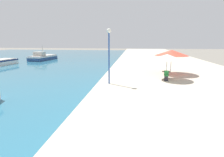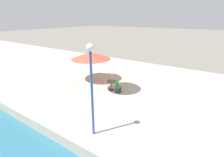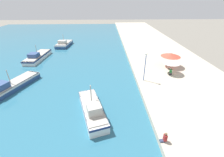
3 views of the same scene
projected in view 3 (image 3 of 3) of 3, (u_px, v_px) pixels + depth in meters
water_basin at (19, 50)px, 39.74m from camera, size 56.00×90.00×0.04m
quay_promenade at (153, 48)px, 40.74m from camera, size 16.00×90.00×0.69m
fishing_boat_near at (92, 109)px, 17.49m from camera, size 4.14×7.51×3.99m
fishing_boat_mid at (11, 86)px, 22.36m from camera, size 5.47×9.40×3.24m
fishing_boat_far at (38, 56)px, 33.75m from camera, size 3.41×8.99×3.22m
fishing_boat_distant at (64, 44)px, 42.97m from camera, size 3.78×7.25×3.28m
cafe_umbrella_pink at (172, 62)px, 25.22m from camera, size 2.80×2.80×2.37m
cafe_umbrella_white at (171, 55)px, 27.79m from camera, size 3.58×3.58×2.62m
cafe_table at (170, 70)px, 26.04m from camera, size 0.80×0.80×0.74m
cafe_chair_left at (171, 73)px, 25.50m from camera, size 0.46×0.48×0.91m
person_at_quay at (165, 138)px, 13.53m from camera, size 0.57×0.36×1.06m
lamppost at (145, 62)px, 22.49m from camera, size 0.36×0.36×4.56m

